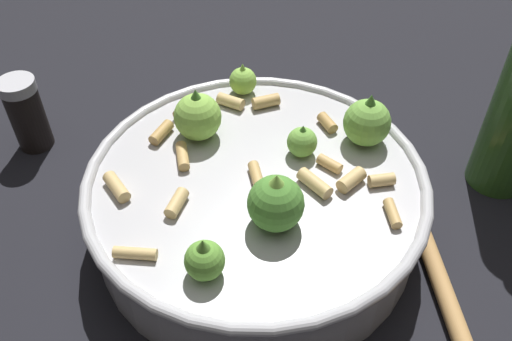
# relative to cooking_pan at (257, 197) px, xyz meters

# --- Properties ---
(ground_plane) EXTENTS (2.40, 2.40, 0.00)m
(ground_plane) POSITION_rel_cooking_pan_xyz_m (0.00, -0.00, -0.04)
(ground_plane) COLOR black
(cooking_pan) EXTENTS (0.31, 0.31, 0.12)m
(cooking_pan) POSITION_rel_cooking_pan_xyz_m (0.00, 0.00, 0.00)
(cooking_pan) COLOR #B7B7BC
(cooking_pan) RESTS_ON ground
(pepper_shaker) EXTENTS (0.04, 0.04, 0.09)m
(pepper_shaker) POSITION_rel_cooking_pan_xyz_m (-0.25, -0.12, 0.00)
(pepper_shaker) COLOR black
(pepper_shaker) RESTS_ON ground
(wooden_spoon) EXTENTS (0.22, 0.16, 0.02)m
(wooden_spoon) POSITION_rel_cooking_pan_xyz_m (0.17, 0.08, -0.03)
(wooden_spoon) COLOR #B2844C
(wooden_spoon) RESTS_ON ground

